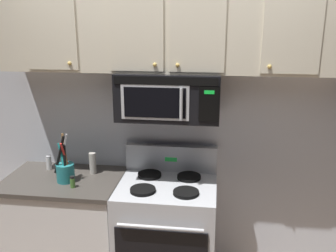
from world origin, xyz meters
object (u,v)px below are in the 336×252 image
at_px(utensil_crock_teal, 65,169).
at_px(salt_shaker, 49,163).
at_px(over_range_microwave, 169,95).
at_px(pepper_mill, 93,163).
at_px(stove_range, 167,234).
at_px(spice_jar, 73,182).

relative_size(utensil_crock_teal, salt_shaker, 3.27).
distance_m(over_range_microwave, utensil_crock_teal, 0.99).
xyz_separation_m(utensil_crock_teal, pepper_mill, (0.16, 0.18, -0.01)).
distance_m(stove_range, salt_shaker, 1.15).
xyz_separation_m(over_range_microwave, spice_jar, (-0.70, -0.26, -0.63)).
bearing_deg(stove_range, salt_shaker, 170.87).
bearing_deg(over_range_microwave, salt_shaker, 177.29).
bearing_deg(pepper_mill, spice_jar, -103.77).
distance_m(stove_range, pepper_mill, 0.83).
height_order(utensil_crock_teal, pepper_mill, utensil_crock_teal).
distance_m(over_range_microwave, spice_jar, 0.98).
bearing_deg(spice_jar, salt_shaker, 136.65).
bearing_deg(over_range_microwave, stove_range, -89.86).
bearing_deg(spice_jar, pepper_mill, 76.23).
relative_size(stove_range, over_range_microwave, 1.47).
xyz_separation_m(utensil_crock_teal, spice_jar, (0.09, -0.10, -0.06)).
bearing_deg(spice_jar, stove_range, 11.78).
height_order(salt_shaker, spice_jar, salt_shaker).
bearing_deg(utensil_crock_teal, spice_jar, -45.90).
distance_m(utensil_crock_teal, spice_jar, 0.15).
xyz_separation_m(pepper_mill, spice_jar, (-0.07, -0.28, -0.04)).
bearing_deg(utensil_crock_teal, pepper_mill, 47.51).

